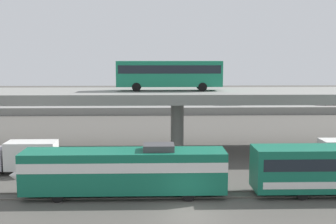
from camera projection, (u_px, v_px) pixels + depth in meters
The scene contains 14 objects.
ground_plane at pixel (191, 214), 29.24m from camera, with size 260.00×260.00×0.00m, color #4C4944.
rail_strip_near at pixel (188, 198), 32.48m from camera, with size 110.00×0.12×0.12m, color #59544C.
rail_strip_far at pixel (186, 192), 33.91m from camera, with size 110.00×0.12×0.12m, color #59544C.
train_locomotive at pixel (114, 169), 32.76m from camera, with size 16.94×3.04×4.18m.
highway_overpass at pixel (177, 96), 48.21m from camera, with size 96.00×10.87×7.06m.
transit_bus_on_overpass at pixel (169, 73), 47.89m from camera, with size 12.00×2.68×3.40m.
service_truck_west at pixel (22, 156), 39.34m from camera, with size 6.80×2.46×3.04m.
pier_parking_lot at pixel (169, 108), 83.64m from camera, with size 77.14×10.65×1.44m, color gray.
parked_car_0 at pixel (330, 101), 82.72m from camera, with size 4.11×1.96×1.50m.
parked_car_1 at pixel (114, 100), 85.23m from camera, with size 4.22×1.84×1.50m.
parked_car_2 at pixel (90, 100), 85.25m from camera, with size 4.00×1.84×1.50m.
parked_car_3 at pixel (286, 99), 86.52m from camera, with size 4.11×1.84×1.50m.
parked_car_4 at pixel (230, 101), 82.64m from camera, with size 4.63×1.94×1.50m.
harbor_water at pixel (166, 100), 106.53m from camera, with size 140.00×36.00×0.01m, color navy.
Camera 1 is at (-2.40, -27.98, 10.97)m, focal length 44.69 mm.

